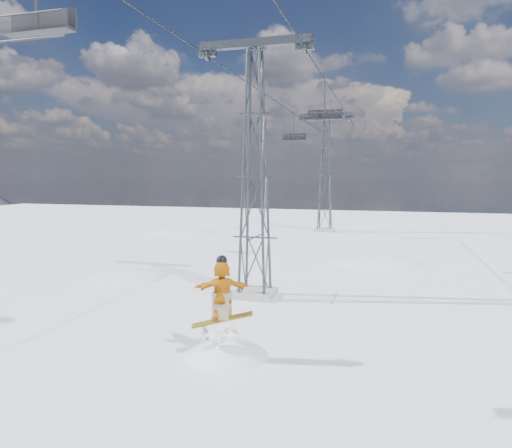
# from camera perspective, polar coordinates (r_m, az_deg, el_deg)

# --- Properties ---
(ground) EXTENTS (120.00, 120.00, 0.00)m
(ground) POSITION_cam_1_polar(r_m,az_deg,el_deg) (14.44, -12.52, -16.70)
(ground) COLOR white
(ground) RESTS_ON ground
(snow_terrain) EXTENTS (39.00, 37.00, 22.00)m
(snow_terrain) POSITION_cam_1_polar(r_m,az_deg,el_deg) (37.93, -2.87, -17.36)
(snow_terrain) COLOR white
(snow_terrain) RESTS_ON ground
(lift_tower_near) EXTENTS (5.20, 1.80, 11.43)m
(lift_tower_near) POSITION_cam_1_polar(r_m,az_deg,el_deg) (20.46, -0.15, 5.89)
(lift_tower_near) COLOR #999999
(lift_tower_near) RESTS_ON ground
(lift_tower_far) EXTENTS (5.20, 1.80, 11.43)m
(lift_tower_far) POSITION_cam_1_polar(r_m,az_deg,el_deg) (45.02, 8.66, 6.01)
(lift_tower_far) COLOR #999999
(lift_tower_far) RESTS_ON ground
(haul_cables) EXTENTS (4.46, 51.00, 0.06)m
(haul_cables) POSITION_cam_1_polar(r_m,az_deg,el_deg) (32.11, 5.71, 15.63)
(haul_cables) COLOR black
(haul_cables) RESTS_ON ground
(snowboarder_jump) EXTENTS (4.40, 4.40, 7.15)m
(snowboarder_jump) POSITION_cam_1_polar(r_m,az_deg,el_deg) (15.41, -3.74, -21.67)
(snowboarder_jump) COLOR white
(snowboarder_jump) RESTS_ON ground
(lift_chair_near) EXTENTS (1.80, 0.52, 2.23)m
(lift_chair_near) POSITION_cam_1_polar(r_m,az_deg,el_deg) (12.56, -25.45, 21.68)
(lift_chair_near) COLOR black
(lift_chair_near) RESTS_ON ground
(lift_chair_mid) EXTENTS (1.97, 0.57, 2.44)m
(lift_chair_mid) POSITION_cam_1_polar(r_m,az_deg,el_deg) (26.80, 8.57, 13.25)
(lift_chair_mid) COLOR black
(lift_chair_mid) RESTS_ON ground
(lift_chair_far) EXTENTS (2.08, 0.60, 2.57)m
(lift_chair_far) POSITION_cam_1_polar(r_m,az_deg,el_deg) (40.73, 4.75, 10.72)
(lift_chair_far) COLOR black
(lift_chair_far) RESTS_ON ground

